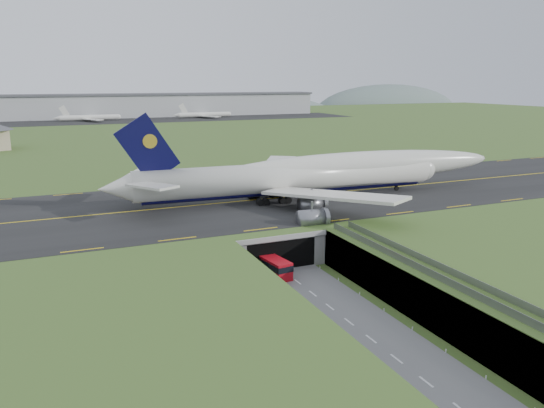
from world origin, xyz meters
name	(u,v)px	position (x,y,z in m)	size (l,w,h in m)	color
ground	(303,288)	(0.00, 0.00, 0.00)	(900.00, 900.00, 0.00)	#456327
airfield_deck	(304,269)	(0.00, 0.00, 3.00)	(800.00, 800.00, 6.00)	gray
trench_road	(328,306)	(0.00, -7.50, 0.10)	(12.00, 75.00, 0.20)	slate
taxiway	(231,202)	(0.00, 33.00, 6.09)	(800.00, 44.00, 0.18)	black
tunnel_portal	(261,237)	(0.00, 16.71, 3.33)	(17.00, 22.30, 6.00)	gray
guideway	(454,288)	(11.00, -19.11, 5.32)	(3.00, 53.00, 7.05)	#A8A8A3
jumbo_jet	(318,174)	(18.37, 30.30, 11.12)	(87.76, 57.55, 19.06)	silver
shuttle_tram	(274,267)	(-2.28, 6.00, 1.63)	(3.75, 7.56, 2.96)	#B70C17
cargo_terminal	(97,106)	(-0.11, 299.41, 13.96)	(320.00, 67.00, 15.60)	#B2B2B2
distant_hills	(158,118)	(64.38, 430.00, -4.00)	(700.00, 91.00, 60.00)	slate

